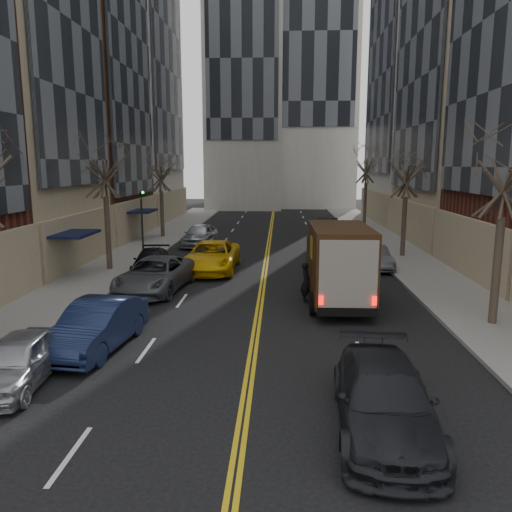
% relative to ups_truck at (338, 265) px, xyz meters
% --- Properties ---
extents(sidewalk_left, '(4.00, 66.00, 0.15)m').
position_rel_ups_truck_xyz_m(sidewalk_left, '(-12.35, 13.17, -1.67)').
color(sidewalk_left, slate).
rests_on(sidewalk_left, ground).
extents(sidewalk_right, '(4.00, 66.00, 0.15)m').
position_rel_ups_truck_xyz_m(sidewalk_right, '(5.65, 13.17, -1.67)').
color(sidewalk_right, slate).
rests_on(sidewalk_right, ground).
extents(streetwall_left, '(14.00, 49.50, 36.00)m').
position_rel_ups_truck_xyz_m(streetwall_left, '(-19.65, 17.06, 13.82)').
color(streetwall_left, '#562319').
rests_on(streetwall_left, ground).
extents(streetwall_right, '(12.26, 49.00, 34.00)m').
position_rel_ups_truck_xyz_m(streetwall_right, '(13.03, 18.36, 13.35)').
color(streetwall_right, '#4C301E').
rests_on(streetwall_right, ground).
extents(tree_lf_mid, '(3.20, 3.20, 8.91)m').
position_rel_ups_truck_xyz_m(tree_lf_mid, '(-12.15, 6.17, 4.86)').
color(tree_lf_mid, '#382D23').
rests_on(tree_lf_mid, sidewalk_left).
extents(tree_lf_far, '(3.20, 3.20, 8.12)m').
position_rel_ups_truck_xyz_m(tree_lf_far, '(-12.15, 19.17, 4.28)').
color(tree_lf_far, '#382D23').
rests_on(tree_lf_far, sidewalk_left).
extents(tree_rt_near, '(3.20, 3.20, 8.71)m').
position_rel_ups_truck_xyz_m(tree_rt_near, '(5.45, -2.83, 4.71)').
color(tree_rt_near, '#382D23').
rests_on(tree_rt_near, sidewalk_right).
extents(tree_rt_mid, '(3.20, 3.20, 8.32)m').
position_rel_ups_truck_xyz_m(tree_rt_mid, '(5.45, 11.17, 4.43)').
color(tree_rt_mid, '#382D23').
rests_on(tree_rt_mid, sidewalk_right).
extents(tree_rt_far, '(3.20, 3.20, 9.11)m').
position_rel_ups_truck_xyz_m(tree_rt_far, '(5.45, 26.17, 5.00)').
color(tree_rt_far, '#382D23').
rests_on(tree_rt_far, sidewalk_right).
extents(traffic_signal, '(0.29, 0.26, 4.70)m').
position_rel_ups_truck_xyz_m(traffic_signal, '(-10.75, 8.16, 1.08)').
color(traffic_signal, black).
rests_on(traffic_signal, sidewalk_left).
extents(ups_truck, '(2.65, 6.34, 3.45)m').
position_rel_ups_truck_xyz_m(ups_truck, '(0.00, 0.00, 0.00)').
color(ups_truck, black).
rests_on(ups_truck, ground).
extents(observer_sedan, '(2.50, 5.40, 1.53)m').
position_rel_ups_truck_xyz_m(observer_sedan, '(-0.13, -10.52, -0.98)').
color(observer_sedan, black).
rests_on(observer_sedan, ground).
extents(taxi, '(2.85, 6.04, 1.67)m').
position_rel_ups_truck_xyz_m(taxi, '(-6.35, 6.53, -0.91)').
color(taxi, '#E3AF09').
rests_on(taxi, ground).
extents(pedestrian, '(0.50, 0.69, 1.77)m').
position_rel_ups_truck_xyz_m(pedestrian, '(-1.36, 0.26, -0.86)').
color(pedestrian, black).
rests_on(pedestrian, ground).
extents(parked_lf_a, '(1.94, 4.24, 1.41)m').
position_rel_ups_truck_xyz_m(parked_lf_a, '(-9.65, -8.59, -1.04)').
color(parked_lf_a, '#A8AAAF').
rests_on(parked_lf_a, ground).
extents(parked_lf_b, '(2.23, 5.00, 1.59)m').
position_rel_ups_truck_xyz_m(parked_lf_b, '(-8.45, -5.80, -0.94)').
color(parked_lf_b, '#111A38').
rests_on(parked_lf_b, ground).
extents(parked_lf_c, '(3.22, 5.97, 1.59)m').
position_rel_ups_truck_xyz_m(parked_lf_c, '(-8.45, 1.82, -0.95)').
color(parked_lf_c, '#4F5156').
rests_on(parked_lf_c, ground).
extents(parked_lf_d, '(2.27, 4.64, 1.30)m').
position_rel_ups_truck_xyz_m(parked_lf_d, '(-9.65, 5.84, -1.09)').
color(parked_lf_d, black).
rests_on(parked_lf_d, ground).
extents(parked_lf_e, '(2.51, 5.06, 1.66)m').
position_rel_ups_truck_xyz_m(parked_lf_e, '(-8.45, 15.22, -0.91)').
color(parked_lf_e, '#B0B4B9').
rests_on(parked_lf_e, ground).
extents(parked_rt_a, '(1.79, 4.21, 1.35)m').
position_rel_ups_truck_xyz_m(parked_rt_a, '(2.95, 7.58, -1.06)').
color(parked_rt_a, '#474A4E').
rests_on(parked_rt_a, ground).
extents(parked_rt_b, '(2.60, 4.78, 1.27)m').
position_rel_ups_truck_xyz_m(parked_rt_b, '(2.09, 12.75, -1.10)').
color(parked_rt_b, '#B0B4B8').
rests_on(parked_rt_b, ground).
extents(parked_rt_c, '(2.74, 5.33, 1.48)m').
position_rel_ups_truck_xyz_m(parked_rt_c, '(1.89, 19.46, -1.00)').
color(parked_rt_c, black).
rests_on(parked_rt_c, ground).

